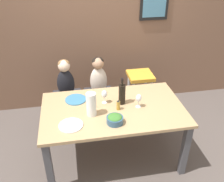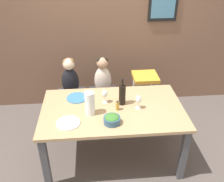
{
  "view_description": "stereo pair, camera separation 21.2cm",
  "coord_description": "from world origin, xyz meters",
  "px_view_note": "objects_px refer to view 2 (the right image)",
  "views": [
    {
      "loc": [
        -0.42,
        -2.26,
        2.31
      ],
      "look_at": [
        0.0,
        0.07,
        0.91
      ],
      "focal_mm": 40.0,
      "sensor_mm": 36.0,
      "label": 1
    },
    {
      "loc": [
        -0.21,
        -2.29,
        2.31
      ],
      "look_at": [
        0.0,
        0.07,
        0.91
      ],
      "focal_mm": 40.0,
      "sensor_mm": 36.0,
      "label": 2
    }
  ],
  "objects_px": {
    "chair_far_center": "(103,98)",
    "salad_bowl_large": "(112,119)",
    "person_child_center": "(103,75)",
    "paper_towel_roll": "(90,103)",
    "dinner_plate_front_left": "(68,123)",
    "person_child_left": "(70,76)",
    "wine_glass_near": "(138,100)",
    "chair_far_left": "(72,99)",
    "dinner_plate_back_left": "(77,98)",
    "wine_bottle": "(122,94)",
    "chair_right_highchair": "(145,85)",
    "wine_glass_far": "(105,94)"
  },
  "relations": [
    {
      "from": "person_child_center",
      "to": "dinner_plate_front_left",
      "type": "relative_size",
      "value": 2.21
    },
    {
      "from": "chair_right_highchair",
      "to": "wine_glass_near",
      "type": "relative_size",
      "value": 4.53
    },
    {
      "from": "chair_far_left",
      "to": "person_child_left",
      "type": "bearing_deg",
      "value": 90.0
    },
    {
      "from": "dinner_plate_front_left",
      "to": "chair_far_left",
      "type": "bearing_deg",
      "value": 92.09
    },
    {
      "from": "wine_bottle",
      "to": "wine_glass_near",
      "type": "distance_m",
      "value": 0.2
    },
    {
      "from": "salad_bowl_large",
      "to": "dinner_plate_front_left",
      "type": "relative_size",
      "value": 0.7
    },
    {
      "from": "paper_towel_roll",
      "to": "chair_right_highchair",
      "type": "bearing_deg",
      "value": 46.82
    },
    {
      "from": "dinner_plate_back_left",
      "to": "wine_glass_far",
      "type": "bearing_deg",
      "value": -19.86
    },
    {
      "from": "salad_bowl_large",
      "to": "dinner_plate_front_left",
      "type": "height_order",
      "value": "salad_bowl_large"
    },
    {
      "from": "person_child_center",
      "to": "wine_glass_near",
      "type": "distance_m",
      "value": 0.85
    },
    {
      "from": "person_child_center",
      "to": "salad_bowl_large",
      "type": "xyz_separation_m",
      "value": [
        0.04,
        -1.01,
        0.01
      ]
    },
    {
      "from": "chair_far_center",
      "to": "salad_bowl_large",
      "type": "relative_size",
      "value": 2.76
    },
    {
      "from": "chair_far_left",
      "to": "wine_glass_far",
      "type": "bearing_deg",
      "value": -54.85
    },
    {
      "from": "chair_far_left",
      "to": "chair_far_center",
      "type": "distance_m",
      "value": 0.44
    },
    {
      "from": "chair_far_left",
      "to": "salad_bowl_large",
      "type": "bearing_deg",
      "value": -64.39
    },
    {
      "from": "person_child_center",
      "to": "paper_towel_roll",
      "type": "relative_size",
      "value": 2.06
    },
    {
      "from": "paper_towel_roll",
      "to": "dinner_plate_front_left",
      "type": "xyz_separation_m",
      "value": [
        -0.23,
        -0.15,
        -0.13
      ]
    },
    {
      "from": "wine_bottle",
      "to": "salad_bowl_large",
      "type": "distance_m",
      "value": 0.38
    },
    {
      "from": "wine_glass_far",
      "to": "wine_bottle",
      "type": "bearing_deg",
      "value": -13.46
    },
    {
      "from": "wine_glass_near",
      "to": "wine_glass_far",
      "type": "height_order",
      "value": "same"
    },
    {
      "from": "chair_far_left",
      "to": "salad_bowl_large",
      "type": "height_order",
      "value": "salad_bowl_large"
    },
    {
      "from": "chair_far_center",
      "to": "dinner_plate_back_left",
      "type": "relative_size",
      "value": 1.94
    },
    {
      "from": "person_child_center",
      "to": "chair_right_highchair",
      "type": "bearing_deg",
      "value": -0.11
    },
    {
      "from": "person_child_left",
      "to": "wine_bottle",
      "type": "height_order",
      "value": "wine_bottle"
    },
    {
      "from": "chair_far_left",
      "to": "dinner_plate_back_left",
      "type": "bearing_deg",
      "value": -77.58
    },
    {
      "from": "salad_bowl_large",
      "to": "dinner_plate_front_left",
      "type": "bearing_deg",
      "value": 176.15
    },
    {
      "from": "person_child_left",
      "to": "wine_glass_far",
      "type": "height_order",
      "value": "person_child_left"
    },
    {
      "from": "dinner_plate_front_left",
      "to": "person_child_center",
      "type": "bearing_deg",
      "value": 67.29
    },
    {
      "from": "chair_far_center",
      "to": "dinner_plate_front_left",
      "type": "xyz_separation_m",
      "value": [
        -0.41,
        -0.98,
        0.33
      ]
    },
    {
      "from": "chair_far_left",
      "to": "wine_bottle",
      "type": "bearing_deg",
      "value": -46.55
    },
    {
      "from": "chair_far_center",
      "to": "salad_bowl_large",
      "type": "height_order",
      "value": "salad_bowl_large"
    },
    {
      "from": "paper_towel_roll",
      "to": "salad_bowl_large",
      "type": "relative_size",
      "value": 1.52
    },
    {
      "from": "wine_glass_far",
      "to": "dinner_plate_front_left",
      "type": "distance_m",
      "value": 0.55
    },
    {
      "from": "wine_glass_near",
      "to": "dinner_plate_back_left",
      "type": "height_order",
      "value": "wine_glass_near"
    },
    {
      "from": "dinner_plate_back_left",
      "to": "paper_towel_roll",
      "type": "bearing_deg",
      "value": -64.61
    },
    {
      "from": "person_child_center",
      "to": "dinner_plate_back_left",
      "type": "distance_m",
      "value": 0.6
    },
    {
      "from": "salad_bowl_large",
      "to": "dinner_plate_back_left",
      "type": "height_order",
      "value": "salad_bowl_large"
    },
    {
      "from": "paper_towel_roll",
      "to": "dinner_plate_back_left",
      "type": "xyz_separation_m",
      "value": [
        -0.15,
        0.32,
        -0.13
      ]
    },
    {
      "from": "wine_glass_near",
      "to": "dinner_plate_back_left",
      "type": "xyz_separation_m",
      "value": [
        -0.69,
        0.27,
        -0.11
      ]
    },
    {
      "from": "person_child_left",
      "to": "salad_bowl_large",
      "type": "height_order",
      "value": "person_child_left"
    },
    {
      "from": "dinner_plate_front_left",
      "to": "wine_bottle",
      "type": "bearing_deg",
      "value": 27.82
    },
    {
      "from": "chair_right_highchair",
      "to": "paper_towel_roll",
      "type": "relative_size",
      "value": 2.78
    },
    {
      "from": "chair_far_center",
      "to": "wine_bottle",
      "type": "distance_m",
      "value": 0.82
    },
    {
      "from": "paper_towel_roll",
      "to": "wine_glass_near",
      "type": "bearing_deg",
      "value": 6.09
    },
    {
      "from": "salad_bowl_large",
      "to": "dinner_plate_front_left",
      "type": "xyz_separation_m",
      "value": [
        -0.45,
        0.03,
        -0.04
      ]
    },
    {
      "from": "paper_towel_roll",
      "to": "dinner_plate_back_left",
      "type": "relative_size",
      "value": 1.07
    },
    {
      "from": "person_child_left",
      "to": "wine_glass_near",
      "type": "bearing_deg",
      "value": -44.01
    },
    {
      "from": "paper_towel_roll",
      "to": "dinner_plate_front_left",
      "type": "distance_m",
      "value": 0.3
    },
    {
      "from": "wine_glass_near",
      "to": "chair_right_highchair",
      "type": "bearing_deg",
      "value": 72.51
    },
    {
      "from": "dinner_plate_back_left",
      "to": "dinner_plate_front_left",
      "type": "bearing_deg",
      "value": -98.87
    }
  ]
}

